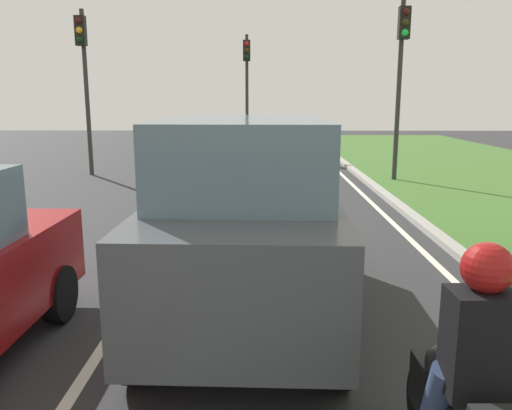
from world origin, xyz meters
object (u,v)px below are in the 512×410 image
object	(u,v)px
traffic_light_near_right	(401,60)
rider_person	(481,339)
car_suv_ahead	(247,218)
traffic_light_far_median	(247,74)
traffic_light_overhead_left	(84,65)

from	to	relation	value
traffic_light_near_right	rider_person	bearing A→B (deg)	-102.43
car_suv_ahead	traffic_light_far_median	size ratio (longest dim) A/B	0.86
traffic_light_near_right	traffic_light_overhead_left	bearing A→B (deg)	172.49
rider_person	traffic_light_near_right	world-z (taller)	traffic_light_near_right
traffic_light_far_median	traffic_light_overhead_left	bearing A→B (deg)	-126.01
rider_person	traffic_light_far_median	size ratio (longest dim) A/B	0.22
traffic_light_far_median	car_suv_ahead	bearing A→B (deg)	-88.41
traffic_light_near_right	traffic_light_far_median	xyz separation A→B (m)	(-4.73, 8.15, -0.03)
rider_person	traffic_light_overhead_left	world-z (taller)	traffic_light_overhead_left
traffic_light_near_right	car_suv_ahead	bearing A→B (deg)	-113.10
car_suv_ahead	rider_person	size ratio (longest dim) A/B	3.91
traffic_light_near_right	traffic_light_far_median	size ratio (longest dim) A/B	1.02
car_suv_ahead	rider_person	xyz separation A→B (m)	(1.37, -3.05, 0.02)
car_suv_ahead	traffic_light_near_right	size ratio (longest dim) A/B	0.85
rider_person	traffic_light_overhead_left	bearing A→B (deg)	114.23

